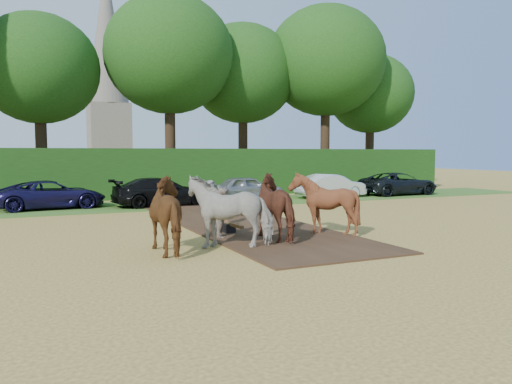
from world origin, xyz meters
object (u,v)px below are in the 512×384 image
Objects in this scene: plough_team at (255,209)px; parked_cars at (190,191)px; spectator_near at (224,213)px; church at (108,66)px.

parked_cars is at bearing 82.19° from plough_team.
church reaches higher than spectator_near.
church is (2.01, 41.08, 13.02)m from parked_cars.
parked_cars is (2.16, 10.63, -0.10)m from spectator_near.
spectator_near is at bearing -94.61° from church.
church is at bearing 25.67° from spectator_near.
spectator_near is 10.85m from parked_cars.
plough_team is 11.95m from parked_cars.
plough_team is at bearing -97.81° from parked_cars.
plough_team is 0.19× the size of parked_cars.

